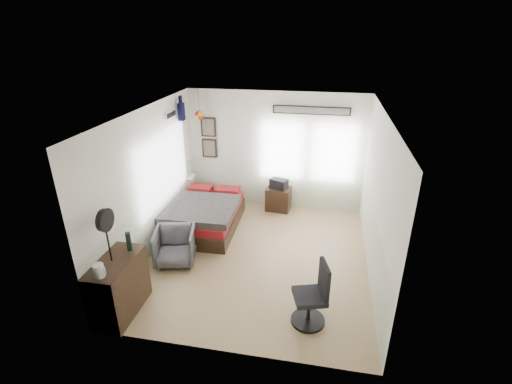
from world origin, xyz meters
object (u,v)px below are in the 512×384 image
bed (205,215)px  armchair (175,246)px  dresser (119,287)px  task_chair (313,299)px  nightstand (278,199)px

bed → armchair: (-0.14, -1.30, 0.03)m
dresser → task_chair: size_ratio=1.01×
bed → task_chair: task_chair is taller
task_chair → nightstand: bearing=88.6°
bed → dresser: dresser is taller
dresser → nightstand: (1.86, 3.84, -0.18)m
nightstand → armchair: bearing=-116.4°
dresser → nightstand: size_ratio=1.85×
bed → dresser: (-0.44, -2.68, 0.15)m
nightstand → bed: bearing=-134.8°
bed → dresser: size_ratio=1.94×
armchair → task_chair: 2.74m
bed → armchair: bearing=-97.0°
dresser → bed: bearing=80.7°
bed → armchair: armchair is taller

